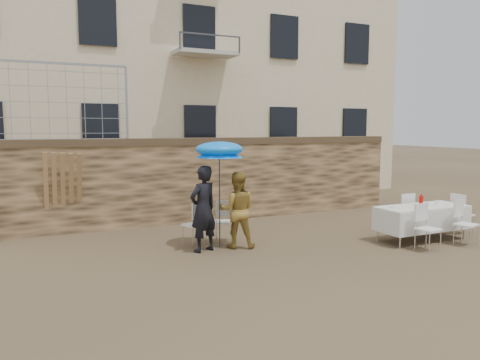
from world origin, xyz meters
name	(u,v)px	position (x,y,z in m)	size (l,w,h in m)	color
ground	(273,275)	(0.00, 0.00, 0.00)	(80.00, 80.00, 0.00)	brown
stone_wall	(182,181)	(0.00, 5.00, 1.10)	(13.00, 0.50, 2.20)	brown
chain_link_fence	(58,102)	(-3.00, 5.00, 3.10)	(3.20, 0.06, 1.80)	gray
man_suit	(203,209)	(-0.53, 1.96, 0.88)	(0.64, 0.42, 1.76)	black
woman_dress	(237,210)	(0.22, 1.96, 0.80)	(0.78, 0.61, 1.60)	gold
umbrella	(219,152)	(-0.13, 2.06, 2.01)	(1.03, 1.03, 2.13)	#3F3F44
couple_chair_left	(194,223)	(-0.53, 2.51, 0.48)	(0.48, 0.48, 0.96)	white
couple_chair_right	(225,221)	(0.17, 2.51, 0.48)	(0.48, 0.48, 0.96)	white
banquet_table	(422,208)	(4.25, 0.82, 0.73)	(2.10, 0.85, 0.78)	silver
soda_bottle	(421,202)	(4.05, 0.67, 0.91)	(0.09, 0.09, 0.26)	red
table_chair_front_left	(428,228)	(3.65, 0.07, 0.48)	(0.48, 0.48, 0.96)	white
table_chair_front_right	(466,223)	(4.75, 0.07, 0.48)	(0.48, 0.48, 0.96)	white
table_chair_back	(402,212)	(4.45, 1.62, 0.48)	(0.48, 0.48, 0.96)	white
table_chair_side	(462,213)	(5.65, 0.92, 0.48)	(0.48, 0.48, 0.96)	white
wood_planks	(60,193)	(-3.05, 4.67, 1.00)	(0.70, 0.20, 2.00)	#A37749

